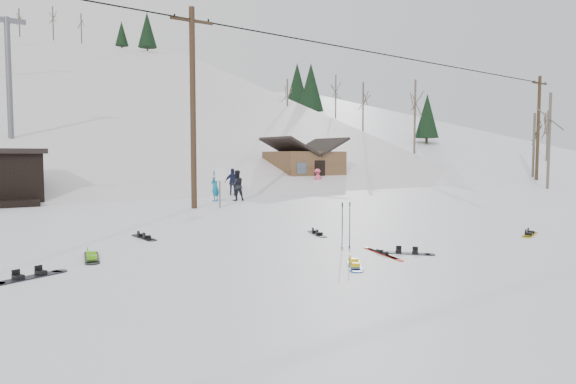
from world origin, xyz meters
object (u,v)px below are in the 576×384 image
cabin (304,168)px  utility_pole (193,105)px  hero_skis (382,253)px  hero_snowboard (354,264)px

cabin → utility_pole: bearing=-142.4°
utility_pole → hero_skis: size_ratio=4.99×
hero_snowboard → hero_skis: bearing=-30.5°
hero_snowboard → utility_pole: bearing=28.4°
utility_pole → hero_snowboard: (-1.79, -13.36, -4.65)m
utility_pole → hero_snowboard: size_ratio=7.07×
utility_pole → cabin: utility_pole is taller
utility_pole → hero_snowboard: bearing=-97.6°
cabin → hero_skis: cabin is taller
hero_snowboard → hero_skis: 1.52m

